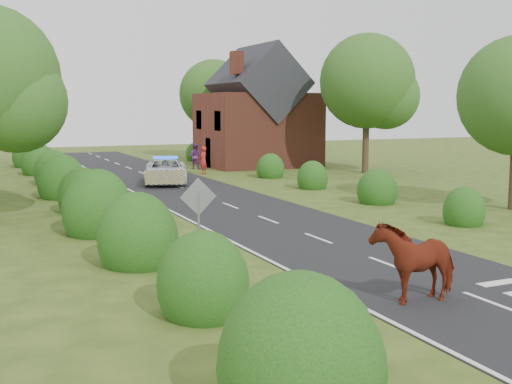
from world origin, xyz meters
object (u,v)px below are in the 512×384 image
pedestrian_red (203,160)px  pedestrian_purple (195,156)px  police_van (166,171)px  road_sign (198,209)px  cow (414,266)px

pedestrian_red → pedestrian_purple: 3.66m
police_van → pedestrian_purple: pedestrian_purple is taller
police_van → pedestrian_purple: 8.84m
police_van → pedestrian_purple: (4.44, 7.64, 0.20)m
road_sign → cow: 6.18m
cow → police_van: (1.21, 24.62, -0.06)m
cow → road_sign: bearing=-146.3°
police_van → pedestrian_purple: bearing=76.6°
road_sign → cow: size_ratio=1.14×
pedestrian_red → cow: bearing=35.6°
pedestrian_red → road_sign: bearing=25.6°
pedestrian_purple → police_van: bearing=95.9°
police_van → pedestrian_red: 5.54m
pedestrian_red → police_van: bearing=2.4°
cow → police_van: police_van is taller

